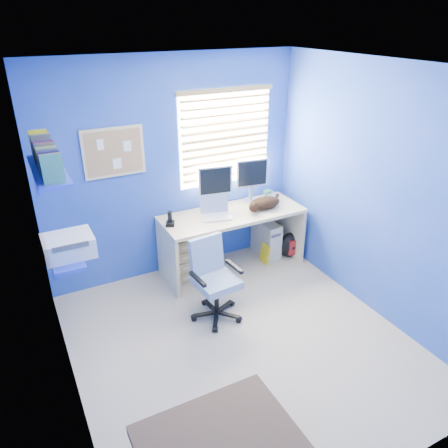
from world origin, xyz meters
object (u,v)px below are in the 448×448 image
laptop (216,209)px  office_chair (214,289)px  cat (265,203)px  tower_pc (266,238)px  desk (232,241)px

laptop → office_chair: 0.98m
cat → office_chair: bearing=-166.0°
tower_pc → office_chair: (-1.17, -0.86, 0.09)m
desk → cat: bearing=-8.9°
tower_pc → desk: bearing=-171.0°
laptop → office_chair: bearing=-104.1°
desk → office_chair: bearing=-129.2°
desk → office_chair: 0.97m
desk → tower_pc: bearing=11.6°
laptop → desk: bearing=20.2°
desk → office_chair: (-0.61, -0.75, -0.05)m
laptop → office_chair: laptop is taller
desk → laptop: bearing=-173.8°
office_chair → tower_pc: bearing=36.4°
desk → laptop: laptop is taller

